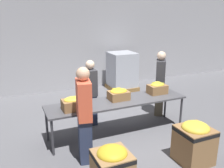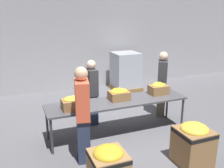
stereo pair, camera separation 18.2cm
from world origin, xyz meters
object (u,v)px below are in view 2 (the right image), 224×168
Objects in this scene: banana_box_2 at (158,88)px; volunteer_2 at (162,84)px; banana_box_0 at (73,103)px; volunteer_1 at (83,115)px; volunteer_0 at (92,93)px; pallet_stack_0 at (126,72)px; donation_bin_0 at (108,165)px; banana_box_1 at (119,94)px; donation_bin_1 at (193,143)px; sorting_table at (118,103)px.

banana_box_2 is 0.64m from volunteer_2.
volunteer_1 is at bearing -87.58° from banana_box_0.
volunteer_1 is 2.76m from volunteer_2.
volunteer_0 is 2.87m from pallet_stack_0.
donation_bin_0 is at bearing -82.73° from banana_box_0.
banana_box_1 is at bearing -36.78° from volunteer_2.
volunteer_2 is 3.16m from donation_bin_0.
volunteer_0 reaches higher than donation_bin_1.
volunteer_1 is at bearing 154.19° from donation_bin_1.
volunteer_1 is (-2.05, -0.77, -0.04)m from banana_box_2.
volunteer_1 is at bearing -143.59° from banana_box_1.
volunteer_2 is at bearing 49.76° from banana_box_2.
donation_bin_0 is (-0.46, -2.30, -0.42)m from volunteer_0.
donation_bin_0 is (0.16, -0.86, -0.52)m from volunteer_1.
banana_box_2 is 0.33× the size of pallet_stack_0.
volunteer_1 is 1.05× the size of volunteer_2.
donation_bin_1 is (0.74, -1.62, -0.49)m from banana_box_1.
donation_bin_0 is at bearing -158.10° from volunteer_1.
donation_bin_1 is at bearing -104.49° from volunteer_1.
banana_box_2 is at bearing 64.90° from volunteer_0.
donation_bin_1 is (1.62, 0.00, 0.06)m from donation_bin_0.
volunteer_2 reaches higher than banana_box_2.
pallet_stack_0 reaches higher than banana_box_1.
sorting_table is at bearing -117.70° from pallet_stack_0.
volunteer_0 reaches higher than banana_box_1.
volunteer_2 is 1.30× the size of pallet_stack_0.
volunteer_1 reaches higher than banana_box_1.
volunteer_1 reaches higher than pallet_stack_0.
volunteer_1 is 2.03m from donation_bin_1.
banana_box_2 reaches higher than donation_bin_0.
volunteer_1 is (-1.03, -0.76, -0.03)m from banana_box_1.
donation_bin_1 is at bearing 0.00° from donation_bin_0.
sorting_table is 3.28m from pallet_stack_0.
banana_box_1 is 1.51m from volunteer_2.
volunteer_0 is at bearing 78.76° from donation_bin_0.
volunteer_2 is at bearing -91.04° from pallet_stack_0.
volunteer_0 is 0.89× the size of volunteer_1.
sorting_table is 1.09m from banana_box_2.
banana_box_2 is at bearing 4.39° from sorting_table.
volunteer_0 is (-1.43, 0.66, -0.13)m from banana_box_2.
pallet_stack_0 is (2.34, 4.45, 0.28)m from donation_bin_0.
sorting_table is 4.62× the size of donation_bin_0.
volunteer_1 is (-0.62, -1.44, 0.09)m from volunteer_0.
sorting_table reaches higher than donation_bin_0.
donation_bin_0 is at bearing -180.00° from donation_bin_1.
banana_box_1 reaches higher than donation_bin_0.
banana_box_0 is 0.27× the size of volunteer_2.
volunteer_2 reaches higher than donation_bin_1.
volunteer_1 is at bearing -159.31° from banana_box_2.
volunteer_2 is (0.41, 0.49, -0.07)m from banana_box_2.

